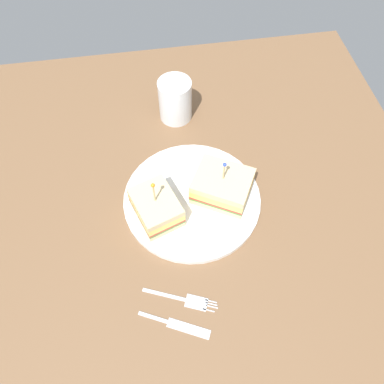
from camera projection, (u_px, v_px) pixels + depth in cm
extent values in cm
cube|color=brown|center=(192.00, 203.00, 74.21)|extent=(93.02, 93.02, 2.00)
cylinder|color=white|center=(192.00, 199.00, 72.89)|extent=(25.98, 25.98, 1.13)
cube|color=beige|center=(157.00, 212.00, 69.97)|extent=(9.66, 10.94, 1.23)
cube|color=#478438|center=(157.00, 210.00, 69.29)|extent=(9.66, 10.94, 0.40)
cube|color=red|center=(157.00, 209.00, 68.91)|extent=(9.66, 10.94, 0.50)
cube|color=#F4D666|center=(156.00, 206.00, 68.03)|extent=(9.66, 10.94, 1.58)
cube|color=beige|center=(155.00, 202.00, 66.85)|extent=(9.66, 10.94, 1.23)
cylinder|color=tan|center=(154.00, 194.00, 64.63)|extent=(0.30, 0.30, 5.27)
sphere|color=orange|center=(153.00, 185.00, 62.41)|extent=(0.70, 0.70, 0.70)
cube|color=beige|center=(222.00, 192.00, 72.29)|extent=(12.94, 12.26, 1.34)
cube|color=#478438|center=(222.00, 190.00, 71.56)|extent=(12.94, 12.26, 0.40)
cube|color=red|center=(222.00, 188.00, 71.18)|extent=(12.94, 12.26, 0.50)
cube|color=#F4D666|center=(222.00, 185.00, 70.27)|extent=(12.94, 12.26, 1.65)
cube|color=beige|center=(223.00, 181.00, 69.01)|extent=(12.94, 12.26, 1.34)
cylinder|color=tan|center=(224.00, 173.00, 67.04)|extent=(0.30, 0.30, 4.68)
sphere|color=blue|center=(225.00, 165.00, 65.07)|extent=(0.70, 0.70, 0.70)
cylinder|color=gold|center=(175.00, 104.00, 82.34)|extent=(6.25, 6.25, 7.25)
cylinder|color=white|center=(174.00, 100.00, 81.46)|extent=(7.10, 7.10, 9.34)
cube|color=silver|center=(164.00, 295.00, 63.33)|extent=(7.10, 3.44, 0.35)
cube|color=silver|center=(196.00, 302.00, 62.63)|extent=(4.17, 3.43, 0.35)
cube|color=silver|center=(209.00, 310.00, 61.95)|extent=(1.91, 0.94, 0.35)
cube|color=silver|center=(209.00, 307.00, 62.22)|extent=(1.91, 0.94, 0.35)
cube|color=silver|center=(210.00, 304.00, 62.48)|extent=(1.91, 0.94, 0.35)
cube|color=silver|center=(210.00, 301.00, 62.74)|extent=(1.91, 0.94, 0.35)
cube|color=silver|center=(158.00, 319.00, 61.21)|extent=(6.28, 3.47, 0.35)
cube|color=silver|center=(189.00, 328.00, 60.41)|extent=(6.95, 4.41, 0.24)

